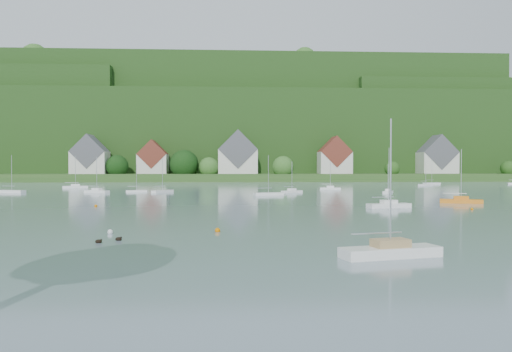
# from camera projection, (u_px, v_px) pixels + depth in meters

# --- Properties ---
(ground) EXTENTS (600.00, 600.00, 0.00)m
(ground) POSITION_uv_depth(u_px,v_px,m) (172.00, 326.00, 17.61)
(ground) COLOR slate
(ground) RESTS_ON ground
(far_shore_strip) EXTENTS (600.00, 60.00, 3.00)m
(far_shore_strip) POSITION_uv_depth(u_px,v_px,m) (226.00, 177.00, 217.29)
(far_shore_strip) COLOR #29531F
(far_shore_strip) RESTS_ON ground
(forested_ridge) EXTENTS (620.00, 181.22, 69.89)m
(forested_ridge) POSITION_uv_depth(u_px,v_px,m) (228.00, 137.00, 285.41)
(forested_ridge) COLOR #183A12
(forested_ridge) RESTS_ON ground
(village_building_0) EXTENTS (14.00, 10.40, 16.00)m
(village_building_0) POSITION_uv_depth(u_px,v_px,m) (90.00, 158.00, 201.38)
(village_building_0) COLOR silver
(village_building_0) RESTS_ON far_shore_strip
(village_building_1) EXTENTS (12.00, 9.36, 14.00)m
(village_building_1) POSITION_uv_depth(u_px,v_px,m) (153.00, 160.00, 204.66)
(village_building_1) COLOR silver
(village_building_1) RESTS_ON far_shore_strip
(village_building_2) EXTENTS (16.00, 11.44, 18.00)m
(village_building_2) POSITION_uv_depth(u_px,v_px,m) (238.00, 156.00, 205.41)
(village_building_2) COLOR silver
(village_building_2) RESTS_ON far_shore_strip
(village_building_3) EXTENTS (13.00, 10.40, 15.50)m
(village_building_3) POSITION_uv_depth(u_px,v_px,m) (334.00, 158.00, 205.46)
(village_building_3) COLOR silver
(village_building_3) RESTS_ON far_shore_strip
(village_building_4) EXTENTS (15.00, 10.40, 16.50)m
(village_building_4) POSITION_uv_depth(u_px,v_px,m) (437.00, 158.00, 211.73)
(village_building_4) COLOR silver
(village_building_4) RESTS_ON far_shore_strip
(near_sailboat_2) EXTENTS (6.65, 3.26, 8.66)m
(near_sailboat_2) POSITION_uv_depth(u_px,v_px,m) (390.00, 250.00, 31.03)
(near_sailboat_2) COLOR white
(near_sailboat_2) RESTS_ON ground
(near_sailboat_3) EXTENTS (6.40, 3.15, 8.33)m
(near_sailboat_3) POSITION_uv_depth(u_px,v_px,m) (389.00, 205.00, 68.83)
(near_sailboat_3) COLOR white
(near_sailboat_3) RESTS_ON ground
(near_sailboat_5) EXTENTS (6.48, 3.97, 8.47)m
(near_sailboat_5) POSITION_uv_depth(u_px,v_px,m) (461.00, 200.00, 77.77)
(near_sailboat_5) COLOR orange
(near_sailboat_5) RESTS_ON ground
(mooring_buoy_0) EXTENTS (0.46, 0.46, 0.46)m
(mooring_buoy_0) POSITION_uv_depth(u_px,v_px,m) (218.00, 232.00, 43.21)
(mooring_buoy_0) COLOR orange
(mooring_buoy_0) RESTS_ON ground
(mooring_buoy_1) EXTENTS (0.47, 0.47, 0.47)m
(mooring_buoy_1) POSITION_uv_depth(u_px,v_px,m) (110.00, 234.00, 42.08)
(mooring_buoy_1) COLOR silver
(mooring_buoy_1) RESTS_ON ground
(mooring_buoy_2) EXTENTS (0.38, 0.38, 0.38)m
(mooring_buoy_2) POSITION_uv_depth(u_px,v_px,m) (472.00, 210.00, 65.30)
(mooring_buoy_2) COLOR orange
(mooring_buoy_2) RESTS_ON ground
(mooring_buoy_3) EXTENTS (0.43, 0.43, 0.43)m
(mooring_buoy_3) POSITION_uv_depth(u_px,v_px,m) (96.00, 207.00, 70.78)
(mooring_buoy_3) COLOR orange
(mooring_buoy_3) RESTS_ON ground
(duck_pair) EXTENTS (1.72, 1.52, 0.36)m
(duck_pair) POSITION_uv_depth(u_px,v_px,m) (109.00, 240.00, 37.43)
(duck_pair) COLOR black
(duck_pair) RESTS_ON ground
(far_sailboat_cluster) EXTENTS (205.10, 77.20, 8.71)m
(far_sailboat_cluster) POSITION_uv_depth(u_px,v_px,m) (249.00, 187.00, 131.68)
(far_sailboat_cluster) COLOR white
(far_sailboat_cluster) RESTS_ON ground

